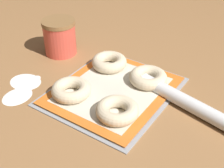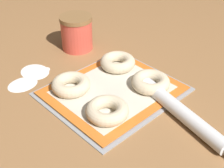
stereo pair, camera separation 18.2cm
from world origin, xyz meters
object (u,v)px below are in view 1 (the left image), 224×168
at_px(bagel_front_left, 117,110).
at_px(bagel_back_left, 71,90).
at_px(baking_tray, 112,91).
at_px(rolling_pin, 186,102).
at_px(bagel_back_right, 109,62).
at_px(flour_canister, 60,37).
at_px(bagel_front_right, 148,77).

distance_m(bagel_front_left, bagel_back_left, 0.18).
bearing_deg(baking_tray, rolling_pin, -76.34).
bearing_deg(bagel_front_left, bagel_back_right, 39.15).
bearing_deg(bagel_back_left, flour_canister, 47.73).
relative_size(baking_tray, flour_canister, 3.03).
height_order(bagel_front_left, bagel_back_left, same).
bearing_deg(flour_canister, bagel_front_left, -117.40).
relative_size(baking_tray, bagel_back_left, 3.28).
height_order(bagel_front_right, bagel_back_right, same).
relative_size(flour_canister, rolling_pin, 0.32).
distance_m(bagel_back_left, flour_canister, 0.31).
height_order(bagel_back_left, bagel_back_right, same).
xyz_separation_m(flour_canister, rolling_pin, (-0.05, -0.55, -0.05)).
bearing_deg(bagel_front_right, baking_tray, 141.45).
bearing_deg(bagel_front_left, flour_canister, 62.60).
bearing_deg(rolling_pin, baking_tray, 103.66).
bearing_deg(flour_canister, baking_tray, -108.66).
bearing_deg(bagel_back_right, baking_tray, -142.08).
distance_m(bagel_front_right, flour_canister, 0.40).
relative_size(baking_tray, rolling_pin, 0.96).
xyz_separation_m(baking_tray, flour_canister, (0.11, 0.32, 0.07)).
distance_m(bagel_front_left, bagel_back_right, 0.27).
relative_size(bagel_back_left, bagel_back_right, 1.00).
bearing_deg(baking_tray, flour_canister, 71.34).
bearing_deg(rolling_pin, flour_canister, 84.82).
bearing_deg(bagel_front_right, bagel_back_left, 139.62).
xyz_separation_m(baking_tray, bagel_back_right, (0.11, 0.09, 0.03)).
relative_size(bagel_front_right, bagel_back_right, 1.00).
xyz_separation_m(bagel_front_left, flour_canister, (0.21, 0.40, 0.04)).
height_order(baking_tray, flour_canister, flour_canister).
xyz_separation_m(baking_tray, rolling_pin, (0.06, -0.23, 0.02)).
xyz_separation_m(bagel_front_right, bagel_back_left, (-0.20, 0.17, 0.00)).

